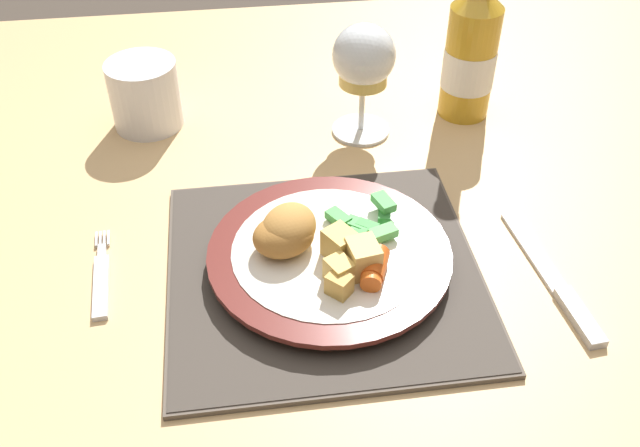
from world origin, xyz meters
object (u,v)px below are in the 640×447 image
Objects in this scene: wine_glass at (364,61)px; bottle at (471,52)px; fork at (101,279)px; dinner_plate at (329,256)px; table_knife at (558,286)px; dining_table at (296,262)px; drinking_cup at (145,93)px.

wine_glass is 0.62× the size of bottle.
dinner_plate is at bearing -3.16° from fork.
fork is at bearing 171.01° from table_knife.
dining_table is 0.28m from drinking_cup.
table_knife reaches higher than dining_table.
dining_table is 0.29m from table_knife.
bottle reaches higher than dinner_plate.
wine_glass reaches higher than table_knife.
bottle is (0.14, 0.03, -0.01)m from wine_glass.
drinking_cup reaches higher than dinner_plate.
table_knife is at bearing -64.78° from wine_glass.
wine_glass reaches higher than drinking_cup.
table_knife is 0.82× the size of bottle.
wine_glass is (0.30, 0.23, 0.09)m from fork.
table_knife is 0.34m from wine_glass.
dining_table is at bearing -123.31° from wine_glass.
dinner_plate is 1.26× the size of table_knife.
bottle reaches higher than fork.
table_knife is at bearing -31.12° from dining_table.
fork reaches higher than dining_table.
fork is at bearing -149.83° from bottle.
wine_glass is (0.07, 0.24, 0.08)m from dinner_plate.
bottle reaches higher than drinking_cup.
wine_glass is at bearing 37.33° from fork.
dinner_plate reaches higher than dining_table.
table_knife is 0.33m from bottle.
fork is at bearing 176.84° from dinner_plate.
bottle reaches higher than wine_glass.
dinner_plate is at bearing 165.15° from table_knife.
table_knife is (0.24, -0.14, 0.07)m from dining_table.
wine_glass is 0.27m from drinking_cup.
bottle is at bearing 51.16° from dinner_plate.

